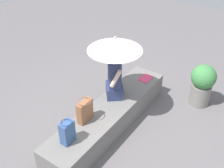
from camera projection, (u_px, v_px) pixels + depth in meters
ground_plane at (110, 125)px, 4.86m from camera, size 14.00×14.00×0.00m
stone_bench at (110, 116)px, 4.74m from camera, size 2.79×0.61×0.42m
person_seated at (114, 77)px, 4.66m from camera, size 0.49×0.46×0.90m
parasol at (115, 44)px, 4.34m from camera, size 0.90×0.90×1.12m
handbag_black at (67, 132)px, 3.86m from camera, size 0.21×0.16×0.37m
tote_bag_canvas at (85, 111)px, 4.24m from camera, size 0.28×0.21×0.38m
magazine at (146, 78)px, 5.32m from camera, size 0.29×0.21×0.01m
planter_far at (202, 83)px, 5.13m from camera, size 0.46×0.46×0.83m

